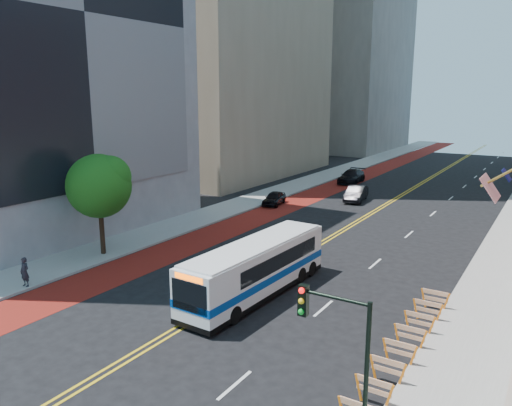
{
  "coord_description": "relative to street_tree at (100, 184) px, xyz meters",
  "views": [
    {
      "loc": [
        14.29,
        -15.8,
        10.66
      ],
      "look_at": [
        -0.46,
        8.0,
        4.5
      ],
      "focal_mm": 35.0,
      "sensor_mm": 36.0,
      "label": 1
    }
  ],
  "objects": [
    {
      "name": "center_line_inner",
      "position": [
        11.06,
        23.96,
        -4.91
      ],
      "size": [
        0.14,
        140.0,
        0.01
      ],
      "primitive_type": "cube",
      "color": "gold",
      "rests_on": "ground"
    },
    {
      "name": "car_a",
      "position": [
        1.94,
        19.58,
        -4.26
      ],
      "size": [
        2.22,
        4.02,
        1.29
      ],
      "primitive_type": "imported",
      "rotation": [
        0.0,
        0.0,
        0.19
      ],
      "color": "black",
      "rests_on": "ground"
    },
    {
      "name": "street_tree",
      "position": [
        0.0,
        0.0,
        0.0
      ],
      "size": [
        4.2,
        4.2,
        6.7
      ],
      "color": "black",
      "rests_on": "sidewalk_left"
    },
    {
      "name": "traffic_signal",
      "position": [
        20.66,
        -9.55,
        -1.19
      ],
      "size": [
        2.21,
        0.34,
        5.07
      ],
      "color": "black",
      "rests_on": "sidewalk_right"
    },
    {
      "name": "sidewalk_left",
      "position": [
        -0.76,
        23.96,
        -4.84
      ],
      "size": [
        4.0,
        140.0,
        0.15
      ],
      "primitive_type": "cube",
      "color": "gray",
      "rests_on": "ground"
    },
    {
      "name": "pedestrian",
      "position": [
        0.84,
        -6.37,
        -3.93
      ],
      "size": [
        0.62,
        0.43,
        1.66
      ],
      "primitive_type": "imported",
      "rotation": [
        0.0,
        0.0,
        0.05
      ],
      "color": "black",
      "rests_on": "sidewalk_left"
    },
    {
      "name": "construction_barriers",
      "position": [
        20.84,
        -2.62,
        -4.24
      ],
      "size": [
        1.42,
        10.91,
        1.0
      ],
      "color": "orange",
      "rests_on": "ground"
    },
    {
      "name": "transit_bus",
      "position": [
        12.25,
        -0.27,
        -3.37
      ],
      "size": [
        2.78,
        10.82,
        2.95
      ],
      "rotation": [
        0.0,
        0.0,
        -0.04
      ],
      "color": "silver",
      "rests_on": "ground"
    },
    {
      "name": "bus_lane_paint",
      "position": [
        3.14,
        23.96,
        -4.91
      ],
      "size": [
        3.6,
        140.0,
        0.01
      ],
      "primitive_type": "cube",
      "color": "maroon",
      "rests_on": "ground"
    },
    {
      "name": "ground",
      "position": [
        11.24,
        -6.04,
        -4.91
      ],
      "size": [
        160.0,
        160.0,
        0.0
      ],
      "primitive_type": "plane",
      "color": "black",
      "rests_on": "ground"
    },
    {
      "name": "car_c",
      "position": [
        3.9,
        35.08,
        -4.12
      ],
      "size": [
        2.59,
        5.62,
        1.59
      ],
      "primitive_type": "imported",
      "rotation": [
        0.0,
        0.0,
        0.07
      ],
      "color": "black",
      "rests_on": "ground"
    },
    {
      "name": "lane_dashes",
      "position": [
        16.04,
        31.96,
        -4.9
      ],
      "size": [
        0.14,
        98.2,
        0.01
      ],
      "color": "silver",
      "rests_on": "ground"
    },
    {
      "name": "car_b",
      "position": [
        8.11,
        25.49,
        -4.14
      ],
      "size": [
        2.31,
        4.88,
        1.54
      ],
      "primitive_type": "imported",
      "rotation": [
        0.0,
        0.0,
        0.15
      ],
      "color": "black",
      "rests_on": "ground"
    },
    {
      "name": "center_line_outer",
      "position": [
        11.42,
        23.96,
        -4.91
      ],
      "size": [
        0.14,
        140.0,
        0.01
      ],
      "primitive_type": "cube",
      "color": "gold",
      "rests_on": "ground"
    },
    {
      "name": "grey_building_left",
      "position": [
        -9.66,
        1.96,
        10.1
      ],
      "size": [
        14.1,
        24.0,
        30.0
      ],
      "color": "gray",
      "rests_on": "ground"
    }
  ]
}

